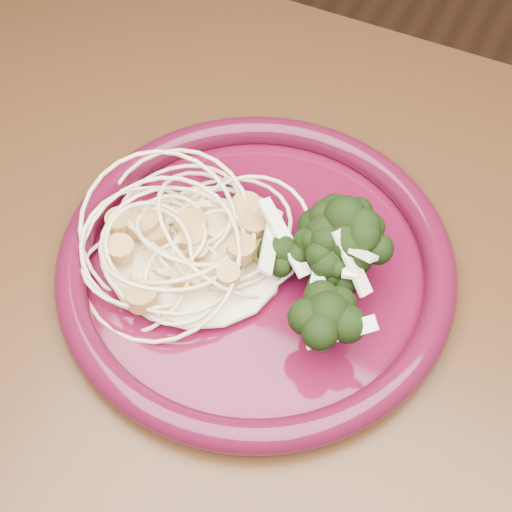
{
  "coord_description": "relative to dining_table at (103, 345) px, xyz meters",
  "views": [
    {
      "loc": [
        0.25,
        -0.21,
        1.21
      ],
      "look_at": [
        0.12,
        0.07,
        0.77
      ],
      "focal_mm": 50.0,
      "sensor_mm": 36.0,
      "label": 1
    }
  ],
  "objects": [
    {
      "name": "dining_table",
      "position": [
        0.0,
        0.0,
        0.0
      ],
      "size": [
        1.2,
        0.8,
        0.75
      ],
      "color": "#472814",
      "rests_on": "ground"
    },
    {
      "name": "dinner_plate",
      "position": [
        0.12,
        0.07,
        0.11
      ],
      "size": [
        0.4,
        0.4,
        0.03
      ],
      "rotation": [
        0.0,
        0.0,
        0.36
      ],
      "color": "#4A081F",
      "rests_on": "dining_table"
    },
    {
      "name": "spaghetti_pile",
      "position": [
        0.07,
        0.05,
        0.12
      ],
      "size": [
        0.18,
        0.17,
        0.03
      ],
      "primitive_type": "ellipsoid",
      "rotation": [
        0.0,
        0.0,
        0.36
      ],
      "color": "beige",
      "rests_on": "dinner_plate"
    },
    {
      "name": "scallop_cluster",
      "position": [
        0.07,
        0.05,
        0.16
      ],
      "size": [
        0.16,
        0.16,
        0.04
      ],
      "primitive_type": null,
      "rotation": [
        0.0,
        0.0,
        0.36
      ],
      "color": "tan",
      "rests_on": "spaghetti_pile"
    },
    {
      "name": "broccoli_pile",
      "position": [
        0.17,
        0.09,
        0.13
      ],
      "size": [
        0.16,
        0.19,
        0.06
      ],
      "primitive_type": "ellipsoid",
      "rotation": [
        0.0,
        0.0,
        0.36
      ],
      "color": "black",
      "rests_on": "dinner_plate"
    },
    {
      "name": "onion_garnish",
      "position": [
        0.17,
        0.09,
        0.17
      ],
      "size": [
        0.11,
        0.13,
        0.06
      ],
      "primitive_type": null,
      "rotation": [
        0.0,
        0.0,
        0.36
      ],
      "color": "#F4F3CD",
      "rests_on": "broccoli_pile"
    }
  ]
}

